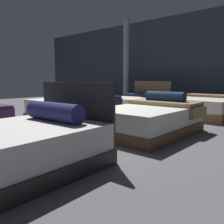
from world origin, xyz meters
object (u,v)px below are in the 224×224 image
object	(u,v)px
bed_5	(205,107)
support_pillar	(126,62)
bed_2	(75,109)
bed_3	(148,119)
bed_1	(13,148)
bed_4	(139,103)

from	to	relation	value
bed_5	support_pillar	world-z (taller)	support_pillar
bed_5	bed_2	bearing A→B (deg)	-129.42
bed_3	bed_5	size ratio (longest dim) A/B	1.07
bed_1	bed_2	bearing A→B (deg)	126.71
bed_5	support_pillar	bearing A→B (deg)	161.07
bed_1	bed_2	distance (m)	3.60
bed_1	bed_4	distance (m)	6.05
bed_3	bed_2	bearing A→B (deg)	177.04
bed_2	bed_5	size ratio (longest dim) A/B	1.03
bed_2	bed_5	world-z (taller)	bed_2
bed_2	support_pillar	world-z (taller)	support_pillar
bed_1	bed_3	bearing A→B (deg)	86.56
bed_3	support_pillar	bearing A→B (deg)	132.06
bed_2	support_pillar	xyz separation A→B (m)	(-1.70, 4.18, 1.47)
bed_4	bed_2	bearing A→B (deg)	-92.93
bed_2	bed_4	bearing A→B (deg)	88.36
bed_4	bed_5	distance (m)	2.34
bed_4	bed_3	bearing A→B (deg)	-54.36
bed_4	bed_5	world-z (taller)	bed_4
bed_4	support_pillar	xyz separation A→B (m)	(-1.68, 1.36, 1.51)
bed_1	bed_5	distance (m)	5.53
bed_3	support_pillar	distance (m)	6.03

